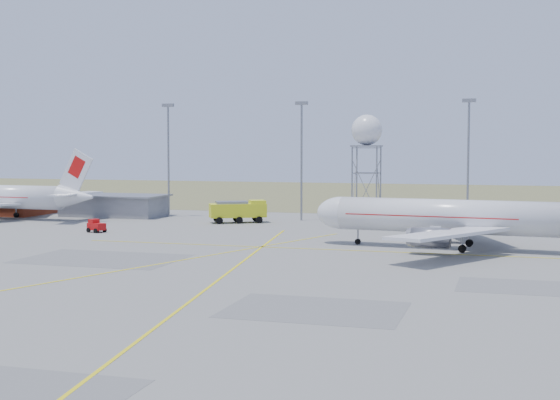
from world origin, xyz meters
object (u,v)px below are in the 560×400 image
(baggage_tug, at_px, (96,227))
(radar_tower, at_px, (367,163))
(fire_truck, at_px, (239,212))
(airliner_main, at_px, (454,218))

(baggage_tug, bearing_deg, radar_tower, 50.23)
(radar_tower, height_order, fire_truck, radar_tower)
(airliner_main, distance_m, baggage_tug, 52.80)
(airliner_main, xyz_separation_m, baggage_tug, (-52.54, 4.14, -3.22))
(airliner_main, xyz_separation_m, radar_tower, (-15.66, 25.50, 6.09))
(airliner_main, relative_size, baggage_tug, 12.98)
(radar_tower, bearing_deg, fire_truck, -175.51)
(airliner_main, xyz_separation_m, fire_truck, (-36.85, 23.83, -2.16))
(airliner_main, relative_size, radar_tower, 2.12)
(fire_truck, distance_m, baggage_tug, 25.20)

